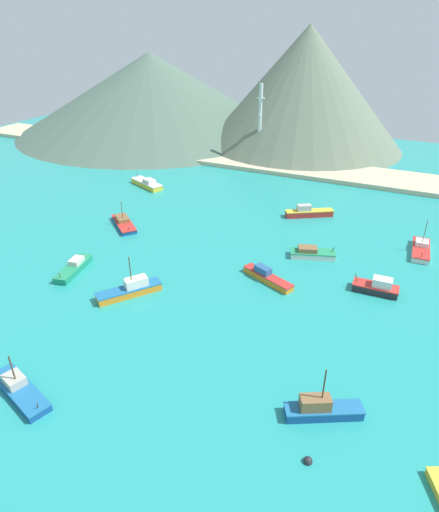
{
  "coord_description": "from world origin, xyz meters",
  "views": [
    {
      "loc": [
        34.12,
        -8.2,
        40.24
      ],
      "look_at": [
        4.9,
        53.75,
        2.76
      ],
      "focal_mm": 30.62,
      "sensor_mm": 36.0,
      "label": 1
    }
  ],
  "objects_px": {
    "fishing_boat_3": "(20,389)",
    "fishing_boat_12": "(131,289)",
    "fishing_boat_7": "(124,223)",
    "fishing_boat_2": "(74,268)",
    "fishing_boat_9": "(267,277)",
    "fishing_boat_14": "(321,409)",
    "radio_tower": "(260,123)",
    "fishing_boat_10": "(147,184)",
    "buoy_0": "(308,461)",
    "fishing_boat_1": "(377,287)",
    "fishing_boat_5": "(308,212)",
    "fishing_boat_4": "(421,249)",
    "fishing_boat_11": "(312,253)"
  },
  "relations": [
    {
      "from": "fishing_boat_7",
      "to": "fishing_boat_4",
      "type": "bearing_deg",
      "value": 13.59
    },
    {
      "from": "fishing_boat_12",
      "to": "radio_tower",
      "type": "distance_m",
      "value": 81.51
    },
    {
      "from": "buoy_0",
      "to": "fishing_boat_5",
      "type": "bearing_deg",
      "value": 105.13
    },
    {
      "from": "fishing_boat_10",
      "to": "buoy_0",
      "type": "xyz_separation_m",
      "value": [
        61.6,
        -63.36,
        -0.7
      ]
    },
    {
      "from": "fishing_boat_14",
      "to": "radio_tower",
      "type": "bearing_deg",
      "value": 114.86
    },
    {
      "from": "fishing_boat_4",
      "to": "fishing_boat_11",
      "type": "distance_m",
      "value": 21.73
    },
    {
      "from": "fishing_boat_1",
      "to": "fishing_boat_5",
      "type": "bearing_deg",
      "value": 125.49
    },
    {
      "from": "fishing_boat_5",
      "to": "fishing_boat_3",
      "type": "bearing_deg",
      "value": -104.27
    },
    {
      "from": "fishing_boat_1",
      "to": "fishing_boat_12",
      "type": "bearing_deg",
      "value": -153.81
    },
    {
      "from": "fishing_boat_12",
      "to": "buoy_0",
      "type": "distance_m",
      "value": 39.08
    },
    {
      "from": "fishing_boat_2",
      "to": "fishing_boat_4",
      "type": "height_order",
      "value": "fishing_boat_4"
    },
    {
      "from": "fishing_boat_9",
      "to": "fishing_boat_14",
      "type": "distance_m",
      "value": 29.58
    },
    {
      "from": "fishing_boat_9",
      "to": "radio_tower",
      "type": "xyz_separation_m",
      "value": [
        -26.92,
        66.66,
        11.13
      ]
    },
    {
      "from": "fishing_boat_2",
      "to": "fishing_boat_3",
      "type": "bearing_deg",
      "value": -60.84
    },
    {
      "from": "fishing_boat_11",
      "to": "buoy_0",
      "type": "height_order",
      "value": "fishing_boat_11"
    },
    {
      "from": "fishing_boat_5",
      "to": "fishing_boat_12",
      "type": "xyz_separation_m",
      "value": [
        -17.89,
        -44.23,
        0.03
      ]
    },
    {
      "from": "fishing_boat_5",
      "to": "fishing_boat_1",
      "type": "bearing_deg",
      "value": -54.51
    },
    {
      "from": "fishing_boat_2",
      "to": "fishing_boat_5",
      "type": "relative_size",
      "value": 0.94
    },
    {
      "from": "fishing_boat_10",
      "to": "buoy_0",
      "type": "height_order",
      "value": "fishing_boat_10"
    },
    {
      "from": "fishing_boat_1",
      "to": "fishing_boat_11",
      "type": "height_order",
      "value": "fishing_boat_1"
    },
    {
      "from": "fishing_boat_10",
      "to": "fishing_boat_11",
      "type": "xyz_separation_m",
      "value": [
        50.53,
        -20.03,
        -0.05
      ]
    },
    {
      "from": "fishing_boat_12",
      "to": "radio_tower",
      "type": "height_order",
      "value": "radio_tower"
    },
    {
      "from": "fishing_boat_1",
      "to": "fishing_boat_4",
      "type": "relative_size",
      "value": 0.75
    },
    {
      "from": "fishing_boat_2",
      "to": "radio_tower",
      "type": "bearing_deg",
      "value": 85.92
    },
    {
      "from": "fishing_boat_10",
      "to": "fishing_boat_3",
      "type": "bearing_deg",
      "value": -68.33
    },
    {
      "from": "buoy_0",
      "to": "radio_tower",
      "type": "height_order",
      "value": "radio_tower"
    },
    {
      "from": "fishing_boat_5",
      "to": "radio_tower",
      "type": "xyz_separation_m",
      "value": [
        -25.99,
        36.13,
        10.94
      ]
    },
    {
      "from": "fishing_boat_1",
      "to": "fishing_boat_2",
      "type": "relative_size",
      "value": 0.75
    },
    {
      "from": "fishing_boat_3",
      "to": "fishing_boat_9",
      "type": "xyz_separation_m",
      "value": [
        18.22,
        37.46,
        0.07
      ]
    },
    {
      "from": "fishing_boat_9",
      "to": "buoy_0",
      "type": "xyz_separation_m",
      "value": [
        15.89,
        -31.66,
        -0.63
      ]
    },
    {
      "from": "fishing_boat_3",
      "to": "fishing_boat_4",
      "type": "distance_m",
      "value": 73.21
    },
    {
      "from": "fishing_boat_4",
      "to": "fishing_boat_14",
      "type": "height_order",
      "value": "fishing_boat_14"
    },
    {
      "from": "fishing_boat_3",
      "to": "fishing_boat_9",
      "type": "distance_m",
      "value": 41.66
    },
    {
      "from": "fishing_boat_10",
      "to": "radio_tower",
      "type": "height_order",
      "value": "radio_tower"
    },
    {
      "from": "fishing_boat_7",
      "to": "radio_tower",
      "type": "relative_size",
      "value": 0.43
    },
    {
      "from": "fishing_boat_3",
      "to": "buoy_0",
      "type": "distance_m",
      "value": 34.6
    },
    {
      "from": "fishing_boat_4",
      "to": "fishing_boat_7",
      "type": "relative_size",
      "value": 0.99
    },
    {
      "from": "fishing_boat_7",
      "to": "radio_tower",
      "type": "xyz_separation_m",
      "value": [
        9.38,
        58.5,
        11.25
      ]
    },
    {
      "from": "fishing_boat_2",
      "to": "fishing_boat_9",
      "type": "bearing_deg",
      "value": 19.97
    },
    {
      "from": "fishing_boat_1",
      "to": "buoy_0",
      "type": "relative_size",
      "value": 7.72
    },
    {
      "from": "fishing_boat_2",
      "to": "buoy_0",
      "type": "distance_m",
      "value": 52.32
    },
    {
      "from": "fishing_boat_3",
      "to": "fishing_boat_12",
      "type": "bearing_deg",
      "value": 91.44
    },
    {
      "from": "radio_tower",
      "to": "fishing_boat_12",
      "type": "bearing_deg",
      "value": -84.24
    },
    {
      "from": "fishing_boat_2",
      "to": "fishing_boat_12",
      "type": "relative_size",
      "value": 0.97
    },
    {
      "from": "fishing_boat_9",
      "to": "fishing_boat_2",
      "type": "bearing_deg",
      "value": -160.03
    },
    {
      "from": "fishing_boat_3",
      "to": "fishing_boat_10",
      "type": "xyz_separation_m",
      "value": [
        -27.49,
        69.17,
        0.14
      ]
    },
    {
      "from": "fishing_boat_4",
      "to": "fishing_boat_7",
      "type": "bearing_deg",
      "value": -166.41
    },
    {
      "from": "fishing_boat_3",
      "to": "fishing_boat_7",
      "type": "bearing_deg",
      "value": 111.62
    },
    {
      "from": "fishing_boat_9",
      "to": "fishing_boat_12",
      "type": "height_order",
      "value": "fishing_boat_12"
    },
    {
      "from": "fishing_boat_1",
      "to": "fishing_boat_5",
      "type": "distance_m",
      "value": 32.22
    }
  ]
}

